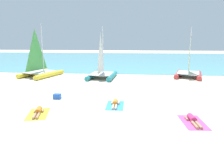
# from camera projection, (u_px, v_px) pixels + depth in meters

# --- Properties ---
(ground_plane) EXTENTS (120.00, 120.00, 0.00)m
(ground_plane) POSITION_uv_depth(u_px,v_px,m) (116.00, 79.00, 21.31)
(ground_plane) COLOR beige
(ocean_water) EXTENTS (120.00, 40.00, 0.05)m
(ocean_water) POSITION_uv_depth(u_px,v_px,m) (123.00, 59.00, 43.75)
(ocean_water) COLOR #5BB2C1
(ocean_water) RESTS_ON ground
(sailboat_red) EXTENTS (3.96, 4.96, 5.63)m
(sailboat_red) POSITION_uv_depth(u_px,v_px,m) (188.00, 70.00, 22.11)
(sailboat_red) COLOR #CC3838
(sailboat_red) RESTS_ON ground
(sailboat_teal) EXTENTS (3.10, 4.51, 5.60)m
(sailboat_teal) POSITION_uv_depth(u_px,v_px,m) (102.00, 71.00, 21.51)
(sailboat_teal) COLOR teal
(sailboat_teal) RESTS_ON ground
(sailboat_yellow) EXTENTS (4.15, 5.26, 6.01)m
(sailboat_yellow) POSITION_uv_depth(u_px,v_px,m) (40.00, 69.00, 22.53)
(sailboat_yellow) COLOR yellow
(sailboat_yellow) RESTS_ON ground
(towel_left) EXTENTS (1.55, 2.12, 0.01)m
(towel_left) POSITION_uv_depth(u_px,v_px,m) (38.00, 114.00, 11.12)
(towel_left) COLOR yellow
(towel_left) RESTS_ON ground
(sunbather_left) EXTENTS (0.78, 1.55, 0.30)m
(sunbather_left) POSITION_uv_depth(u_px,v_px,m) (38.00, 111.00, 11.16)
(sunbather_left) COLOR orange
(sunbather_left) RESTS_ON towel_left
(towel_middle) EXTENTS (1.10, 1.90, 0.01)m
(towel_middle) POSITION_uv_depth(u_px,v_px,m) (115.00, 105.00, 12.57)
(towel_middle) COLOR #338CD8
(towel_middle) RESTS_ON ground
(sunbather_middle) EXTENTS (0.54, 1.56, 0.30)m
(sunbather_middle) POSITION_uv_depth(u_px,v_px,m) (115.00, 103.00, 12.61)
(sunbather_middle) COLOR orange
(sunbather_middle) RESTS_ON towel_middle
(towel_right) EXTENTS (1.20, 1.96, 0.01)m
(towel_right) POSITION_uv_depth(u_px,v_px,m) (193.00, 122.00, 9.99)
(towel_right) COLOR #D84C99
(towel_right) RESTS_ON ground
(sunbather_right) EXTENTS (0.56, 1.57, 0.30)m
(sunbather_right) POSITION_uv_depth(u_px,v_px,m) (193.00, 119.00, 10.04)
(sunbather_right) COLOR #D83372
(sunbather_right) RESTS_ON towel_right
(cooler_box) EXTENTS (0.50, 0.36, 0.36)m
(cooler_box) POSITION_uv_depth(u_px,v_px,m) (57.00, 96.00, 13.98)
(cooler_box) COLOR blue
(cooler_box) RESTS_ON ground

